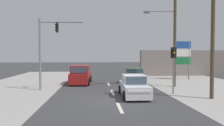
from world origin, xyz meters
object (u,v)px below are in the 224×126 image
at_px(utility_pole_midground_right, 173,31).
at_px(shopping_plaza_sign, 182,55).
at_px(traffic_signal_mast, 46,45).
at_px(suv_kerbside_parked, 81,75).
at_px(utility_pole_foreground_right, 211,22).
at_px(sedan_receding_far, 134,76).
at_px(pedestal_signal_right_kerb, 174,62).
at_px(sedan_crossing_left, 134,87).

distance_m(utility_pole_midground_right, shopping_plaza_sign, 6.94).
relative_size(utility_pole_midground_right, shopping_plaza_sign, 2.10).
relative_size(traffic_signal_mast, shopping_plaza_sign, 1.30).
relative_size(utility_pole_midground_right, suv_kerbside_parked, 2.10).
height_order(utility_pole_foreground_right, traffic_signal_mast, utility_pole_foreground_right).
distance_m(utility_pole_midground_right, suv_kerbside_parked, 10.14).
bearing_deg(sedan_receding_far, utility_pole_foreground_right, -66.81).
relative_size(pedestal_signal_right_kerb, sedan_crossing_left, 0.84).
height_order(utility_pole_midground_right, traffic_signal_mast, utility_pole_midground_right).
xyz_separation_m(utility_pole_foreground_right, traffic_signal_mast, (-11.76, 4.51, -1.38)).
distance_m(utility_pole_foreground_right, suv_kerbside_parked, 13.27).
relative_size(utility_pole_foreground_right, pedestal_signal_right_kerb, 2.72).
relative_size(shopping_plaza_sign, suv_kerbside_parked, 1.00).
xyz_separation_m(suv_kerbside_parked, sedan_receding_far, (5.59, -0.05, -0.18)).
xyz_separation_m(shopping_plaza_sign, sedan_receding_far, (-6.31, -2.82, -2.28)).
xyz_separation_m(shopping_plaza_sign, sedan_crossing_left, (-7.63, -10.00, -2.28)).
bearing_deg(shopping_plaza_sign, sedan_receding_far, -155.92).
bearing_deg(pedestal_signal_right_kerb, shopping_plaza_sign, 64.30).
height_order(suv_kerbside_parked, sedan_receding_far, suv_kerbside_parked).
height_order(utility_pole_foreground_right, suv_kerbside_parked, utility_pole_foreground_right).
relative_size(traffic_signal_mast, sedan_crossing_left, 1.41).
height_order(utility_pole_midground_right, pedestal_signal_right_kerb, utility_pole_midground_right).
relative_size(pedestal_signal_right_kerb, shopping_plaza_sign, 0.77).
distance_m(sedan_crossing_left, sedan_receding_far, 7.30).
bearing_deg(sedan_receding_far, shopping_plaza_sign, 24.08).
bearing_deg(utility_pole_midground_right, shopping_plaza_sign, 60.82).
distance_m(utility_pole_foreground_right, sedan_receding_far, 10.25).
height_order(sedan_crossing_left, sedan_receding_far, same).
height_order(pedestal_signal_right_kerb, sedan_receding_far, pedestal_signal_right_kerb).
height_order(traffic_signal_mast, pedestal_signal_right_kerb, traffic_signal_mast).
distance_m(traffic_signal_mast, sedan_crossing_left, 8.16).
bearing_deg(traffic_signal_mast, shopping_plaza_sign, 25.13).
xyz_separation_m(pedestal_signal_right_kerb, shopping_plaza_sign, (4.47, 9.30, 0.57)).
relative_size(traffic_signal_mast, suv_kerbside_parked, 1.30).
xyz_separation_m(pedestal_signal_right_kerb, sedan_crossing_left, (-3.16, -0.70, -1.71)).
distance_m(pedestal_signal_right_kerb, suv_kerbside_parked, 10.00).
bearing_deg(sedan_crossing_left, pedestal_signal_right_kerb, 12.55).
bearing_deg(pedestal_signal_right_kerb, utility_pole_midground_right, 70.38).
bearing_deg(utility_pole_foreground_right, utility_pole_midground_right, 95.47).
relative_size(traffic_signal_mast, sedan_receding_far, 1.40).
xyz_separation_m(utility_pole_foreground_right, pedestal_signal_right_kerb, (-1.80, 1.99, -2.79)).
bearing_deg(utility_pole_midground_right, sedan_crossing_left, -136.14).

